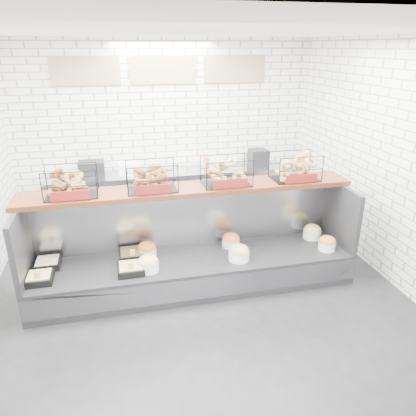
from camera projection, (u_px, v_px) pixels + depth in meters
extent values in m
plane|color=black|center=(199.00, 297.00, 4.97)|extent=(5.50, 5.50, 0.00)
cube|color=white|center=(165.00, 132.00, 6.89)|extent=(5.00, 0.02, 3.00)
cube|color=white|center=(399.00, 167.00, 4.93)|extent=(0.02, 5.50, 3.00)
cube|color=white|center=(197.00, 31.00, 3.85)|extent=(5.00, 5.50, 0.02)
cube|color=tan|center=(85.00, 71.00, 6.24)|extent=(1.05, 0.03, 0.42)
cube|color=tan|center=(163.00, 70.00, 6.49)|extent=(1.05, 0.03, 0.42)
cube|color=tan|center=(235.00, 70.00, 6.75)|extent=(1.05, 0.03, 0.42)
cube|color=black|center=(194.00, 271.00, 5.16)|extent=(4.00, 0.90, 0.40)
cube|color=#93969B|center=(202.00, 288.00, 4.76)|extent=(4.00, 0.03, 0.28)
cube|color=#93969B|center=(188.00, 215.00, 5.31)|extent=(4.00, 0.08, 0.80)
cube|color=black|center=(21.00, 245.00, 4.52)|extent=(0.06, 0.90, 0.80)
cube|color=black|center=(340.00, 214.00, 5.35)|extent=(0.06, 0.90, 0.80)
cube|color=black|center=(40.00, 278.00, 4.55)|extent=(0.29, 0.29, 0.08)
cube|color=#D8C685|center=(39.00, 276.00, 4.53)|extent=(0.24, 0.24, 0.04)
cube|color=#F5C155|center=(37.00, 276.00, 4.42)|extent=(0.06, 0.01, 0.08)
cube|color=black|center=(48.00, 264.00, 4.86)|extent=(0.29, 0.29, 0.08)
cube|color=silver|center=(47.00, 261.00, 4.84)|extent=(0.25, 0.25, 0.04)
cube|color=#F5C155|center=(46.00, 261.00, 4.73)|extent=(0.06, 0.01, 0.08)
cube|color=black|center=(131.00, 269.00, 4.74)|extent=(0.31, 0.31, 0.08)
cube|color=#CCB87D|center=(131.00, 266.00, 4.73)|extent=(0.26, 0.26, 0.04)
cube|color=#F5C155|center=(131.00, 267.00, 4.61)|extent=(0.06, 0.01, 0.08)
cube|color=black|center=(132.00, 254.00, 5.07)|extent=(0.33, 0.33, 0.08)
cube|color=brown|center=(132.00, 252.00, 5.06)|extent=(0.28, 0.28, 0.04)
cube|color=#F5C155|center=(132.00, 252.00, 4.93)|extent=(0.06, 0.01, 0.08)
cylinder|color=white|center=(148.00, 266.00, 4.77)|extent=(0.25, 0.25, 0.11)
ellipsoid|color=#D8BB6E|center=(148.00, 262.00, 4.74)|extent=(0.24, 0.24, 0.17)
cylinder|color=white|center=(147.00, 252.00, 5.10)|extent=(0.24, 0.24, 0.11)
ellipsoid|color=#BF6128|center=(147.00, 248.00, 5.08)|extent=(0.23, 0.23, 0.16)
cylinder|color=white|center=(239.00, 256.00, 5.01)|extent=(0.26, 0.26, 0.11)
ellipsoid|color=tan|center=(239.00, 251.00, 4.99)|extent=(0.26, 0.26, 0.18)
cylinder|color=white|center=(231.00, 242.00, 5.35)|extent=(0.23, 0.23, 0.11)
ellipsoid|color=orange|center=(231.00, 238.00, 5.32)|extent=(0.23, 0.23, 0.16)
cylinder|color=white|center=(327.00, 246.00, 5.26)|extent=(0.22, 0.22, 0.11)
ellipsoid|color=#C7742A|center=(327.00, 241.00, 5.24)|extent=(0.22, 0.22, 0.15)
cylinder|color=white|center=(312.00, 234.00, 5.58)|extent=(0.24, 0.24, 0.11)
ellipsoid|color=#D0CA6A|center=(312.00, 230.00, 5.56)|extent=(0.24, 0.24, 0.17)
cube|color=#3B190C|center=(190.00, 189.00, 4.98)|extent=(4.10, 0.50, 0.06)
cube|color=black|center=(71.00, 182.00, 4.61)|extent=(0.60, 0.38, 0.34)
cube|color=maroon|center=(70.00, 196.00, 4.47)|extent=(0.42, 0.02, 0.11)
cube|color=black|center=(152.00, 176.00, 4.81)|extent=(0.60, 0.38, 0.34)
cube|color=maroon|center=(154.00, 190.00, 4.66)|extent=(0.42, 0.02, 0.11)
cube|color=black|center=(226.00, 171.00, 5.00)|extent=(0.60, 0.38, 0.34)
cube|color=maroon|center=(231.00, 184.00, 4.85)|extent=(0.42, 0.02, 0.11)
cube|color=black|center=(295.00, 166.00, 5.19)|extent=(0.60, 0.38, 0.34)
cube|color=maroon|center=(302.00, 179.00, 5.05)|extent=(0.42, 0.02, 0.11)
cube|color=#93969B|center=(170.00, 196.00, 6.99)|extent=(4.00, 0.60, 0.90)
cube|color=black|center=(92.00, 169.00, 6.55)|extent=(0.40, 0.30, 0.24)
cube|color=silver|center=(129.00, 168.00, 6.67)|extent=(0.35, 0.28, 0.18)
cylinder|color=#C36530|center=(207.00, 164.00, 6.86)|extent=(0.09, 0.09, 0.22)
cube|color=black|center=(258.00, 158.00, 7.06)|extent=(0.30, 0.30, 0.30)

